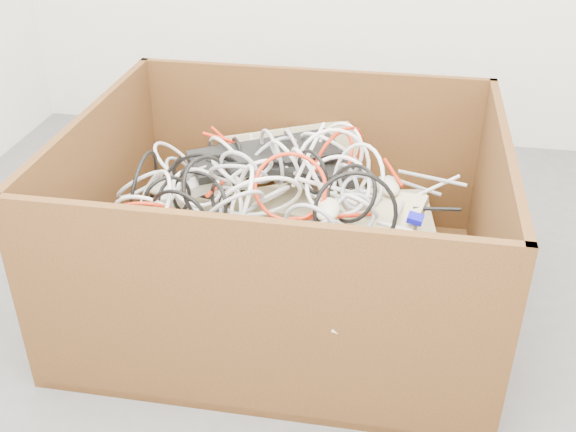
% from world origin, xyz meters
% --- Properties ---
extents(ground, '(3.00, 3.00, 0.00)m').
position_xyz_m(ground, '(0.00, 0.00, 0.00)').
color(ground, '#4F5052').
rests_on(ground, ground).
extents(cardboard_box, '(1.23, 1.03, 0.62)m').
position_xyz_m(cardboard_box, '(-0.05, 0.18, 0.15)').
color(cardboard_box, '#3D230F').
rests_on(cardboard_box, ground).
extents(keyboard_pile, '(1.06, 1.04, 0.36)m').
position_xyz_m(keyboard_pile, '(-0.03, 0.24, 0.28)').
color(keyboard_pile, tan).
rests_on(keyboard_pile, cardboard_box).
extents(mice_scatter, '(0.83, 0.76, 0.19)m').
position_xyz_m(mice_scatter, '(-0.01, 0.13, 0.34)').
color(mice_scatter, beige).
rests_on(mice_scatter, keyboard_pile).
extents(power_strip_left, '(0.29, 0.19, 0.12)m').
position_xyz_m(power_strip_left, '(-0.30, 0.26, 0.36)').
color(power_strip_left, white).
rests_on(power_strip_left, keyboard_pile).
extents(power_strip_right, '(0.29, 0.14, 0.09)m').
position_xyz_m(power_strip_right, '(-0.17, -0.00, 0.34)').
color(power_strip_right, white).
rests_on(power_strip_right, keyboard_pile).
extents(vga_plug, '(0.05, 0.05, 0.03)m').
position_xyz_m(vga_plug, '(0.35, 0.18, 0.34)').
color(vga_plug, '#0E0DC9').
rests_on(vga_plug, keyboard_pile).
extents(cable_tangle, '(1.12, 0.88, 0.43)m').
position_xyz_m(cable_tangle, '(-0.12, 0.19, 0.40)').
color(cable_tangle, black).
rests_on(cable_tangle, keyboard_pile).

